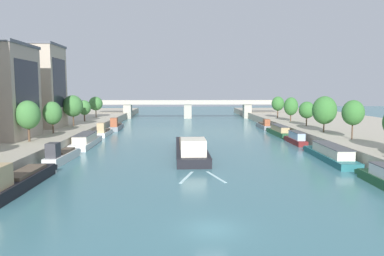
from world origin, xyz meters
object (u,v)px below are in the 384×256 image
(moored_boat_left_end, at_px, (104,132))
(tree_right_distant, at_px, (307,110))
(tree_left_distant, at_px, (84,108))
(bridge_far, at_px, (188,107))
(moored_boat_left_upstream, at_px, (116,126))
(tree_left_nearest, at_px, (73,106))
(barge_midriver, at_px, (191,149))
(moored_boat_left_near, at_px, (86,141))
(tree_left_end_of_row, at_px, (96,104))
(tree_right_far, at_px, (324,110))
(tree_right_nearest, at_px, (278,104))
(moored_boat_left_downstream, at_px, (61,155))
(moored_boat_right_far, at_px, (330,154))
(moored_boat_left_gap_after, at_px, (17,180))
(moored_boat_right_lone, at_px, (264,125))
(tree_left_second, at_px, (28,115))
(tree_right_past_mid, at_px, (291,106))
(moored_boat_right_upstream, at_px, (296,139))
(moored_boat_right_gap_after, at_px, (279,131))
(tree_left_third, at_px, (52,113))
(tree_right_second, at_px, (353,113))

(moored_boat_left_end, bearing_deg, tree_right_distant, -0.74)
(tree_left_distant, bearing_deg, bridge_far, 51.98)
(moored_boat_left_upstream, distance_m, tree_left_nearest, 15.08)
(barge_midriver, distance_m, moored_boat_left_near, 22.37)
(tree_left_end_of_row, height_order, tree_right_distant, tree_left_end_of_row)
(moored_boat_left_near, relative_size, tree_right_far, 2.13)
(barge_midriver, bearing_deg, tree_left_nearest, 135.77)
(tree_right_nearest, bearing_deg, moored_boat_left_downstream, -131.10)
(moored_boat_right_far, xyz_separation_m, tree_left_distant, (-48.87, 43.57, 4.89))
(tree_left_nearest, bearing_deg, moored_boat_left_upstream, 55.47)
(moored_boat_left_gap_after, height_order, tree_right_distant, tree_right_distant)
(moored_boat_right_lone, height_order, tree_left_second, tree_left_second)
(tree_left_end_of_row, xyz_separation_m, tree_right_past_mid, (55.69, -15.40, -0.20))
(tree_right_nearest, bearing_deg, tree_left_distant, -169.72)
(moored_boat_left_gap_after, height_order, moored_boat_right_upstream, moored_boat_left_gap_after)
(moored_boat_right_gap_after, bearing_deg, moored_boat_left_downstream, -143.72)
(moored_boat_left_upstream, bearing_deg, tree_right_past_mid, -0.86)
(tree_left_nearest, relative_size, tree_left_distant, 1.27)
(moored_boat_right_gap_after, distance_m, tree_right_past_mid, 14.59)
(moored_boat_left_near, bearing_deg, bridge_far, 72.34)
(tree_left_second, relative_size, tree_right_nearest, 1.05)
(tree_left_distant, xyz_separation_m, bridge_far, (28.50, 36.46, -1.51))
(tree_right_past_mid, height_order, tree_right_nearest, tree_right_past_mid)
(moored_boat_left_near, bearing_deg, moored_boat_left_gap_after, -88.98)
(moored_boat_left_upstream, distance_m, tree_right_far, 52.81)
(tree_left_end_of_row, xyz_separation_m, bridge_far, (28.63, 22.87, -2.06))
(moored_boat_left_upstream, distance_m, tree_left_third, 26.83)
(moored_boat_left_upstream, height_order, bridge_far, bridge_far)
(moored_boat_left_near, xyz_separation_m, tree_left_distant, (-7.84, 28.44, 4.87))
(moored_boat_right_upstream, height_order, tree_right_nearest, tree_right_nearest)
(tree_left_nearest, height_order, tree_right_second, tree_left_nearest)
(barge_midriver, distance_m, tree_right_far, 30.33)
(moored_boat_right_upstream, xyz_separation_m, tree_right_distant, (6.62, 12.93, 4.94))
(moored_boat_left_downstream, height_order, tree_left_third, tree_left_third)
(moored_boat_right_lone, bearing_deg, moored_boat_right_gap_after, -88.73)
(barge_midriver, height_order, tree_right_past_mid, tree_right_past_mid)
(tree_left_end_of_row, relative_size, tree_right_second, 0.94)
(moored_boat_right_upstream, height_order, tree_right_past_mid, tree_right_past_mid)
(tree_left_third, bearing_deg, moored_boat_left_upstream, 72.96)
(tree_right_past_mid, bearing_deg, tree_right_second, -89.95)
(moored_boat_left_end, bearing_deg, moored_boat_left_downstream, -89.49)
(tree_right_nearest, bearing_deg, moored_boat_left_near, -140.93)
(tree_left_second, height_order, tree_right_nearest, tree_left_second)
(tree_left_nearest, distance_m, tree_left_distant, 12.60)
(moored_boat_left_gap_after, distance_m, moored_boat_right_far, 43.14)
(moored_boat_left_near, relative_size, tree_right_second, 2.28)
(tree_right_distant, bearing_deg, tree_left_second, -156.67)
(moored_boat_left_upstream, height_order, tree_right_past_mid, tree_right_past_mid)
(barge_midriver, height_order, tree_left_end_of_row, tree_left_end_of_row)
(moored_boat_right_gap_after, height_order, tree_left_second, tree_left_second)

